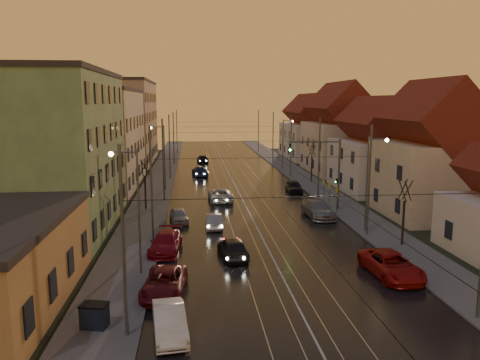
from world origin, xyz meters
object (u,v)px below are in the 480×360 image
object	(u,v)px
parked_left_1	(164,283)
parked_right_2	(294,187)
driving_car_3	(200,171)
parked_left_0	(170,321)
driving_car_0	(233,248)
parked_right_0	(391,265)
street_lamp_3	(285,139)
street_lamp_2	(162,151)
traffic_light_mast	(329,165)
street_lamp_0	(133,199)
parked_right_1	(318,209)
parked_left_3	(179,216)
dumpster	(95,316)
driving_car_4	(203,159)
driving_car_1	(214,221)
street_lamp_1	(371,175)
driving_car_2	(220,195)
parked_left_2	(166,243)

from	to	relation	value
parked_left_1	parked_right_2	bearing A→B (deg)	69.73
driving_car_3	parked_left_0	distance (m)	47.19
driving_car_0	parked_right_0	xyz separation A→B (m)	(9.54, -4.53, 0.02)
street_lamp_3	parked_left_0	size ratio (longest dim) A/B	1.92
street_lamp_2	parked_right_0	distance (m)	34.07
traffic_light_mast	parked_left_1	xyz separation A→B (m)	(-15.15, -19.19, -3.92)
street_lamp_0	parked_right_2	bearing A→B (deg)	58.40
parked_right_0	parked_right_1	size ratio (longest dim) A/B	0.99
driving_car_3	parked_right_2	size ratio (longest dim) A/B	1.17
driving_car_3	parked_right_1	xyz separation A→B (m)	(10.65, -25.73, 0.07)
street_lamp_2	parked_left_3	world-z (taller)	street_lamp_2
street_lamp_3	street_lamp_2	bearing A→B (deg)	-138.69
parked_left_0	dumpster	world-z (taller)	parked_left_0
street_lamp_3	parked_left_3	size ratio (longest dim) A/B	2.14
street_lamp_0	driving_car_0	size ratio (longest dim) A/B	1.86
street_lamp_3	parked_right_1	world-z (taller)	street_lamp_3
driving_car_4	dumpster	size ratio (longest dim) A/B	3.65
street_lamp_0	driving_car_1	distance (m)	12.58
street_lamp_1	street_lamp_3	distance (m)	36.00
street_lamp_2	driving_car_3	size ratio (longest dim) A/B	1.62
driving_car_0	parked_left_0	xyz separation A→B (m)	(-3.88, -10.65, -0.05)
driving_car_0	parked_right_2	xyz separation A→B (m)	(9.35, 22.84, -0.01)
parked_left_0	street_lamp_2	bearing A→B (deg)	86.82
driving_car_2	dumpster	bearing A→B (deg)	73.01
street_lamp_3	parked_right_0	bearing A→B (deg)	-92.89
driving_car_1	parked_left_2	xyz separation A→B (m)	(-3.78, -6.16, 0.06)
street_lamp_2	driving_car_3	world-z (taller)	street_lamp_2
traffic_light_mast	parked_left_2	bearing A→B (deg)	-143.15
parked_left_0	parked_left_3	world-z (taller)	parked_left_0
parked_left_3	parked_right_2	xyz separation A→B (m)	(13.36, 12.74, 0.08)
driving_car_0	parked_left_2	world-z (taller)	driving_car_0
driving_car_4	parked_left_3	world-z (taller)	driving_car_4
street_lamp_3	parked_left_1	size ratio (longest dim) A/B	1.63
driving_car_4	parked_left_0	xyz separation A→B (m)	(-2.99, -61.68, -0.06)
parked_right_2	parked_left_2	bearing A→B (deg)	-120.72
driving_car_3	dumpster	world-z (taller)	driving_car_3
parked_left_1	driving_car_3	bearing A→B (deg)	91.58
traffic_light_mast	driving_car_2	bearing A→B (deg)	153.00
driving_car_3	parked_left_3	bearing A→B (deg)	78.51
street_lamp_3	traffic_light_mast	distance (m)	28.03
driving_car_1	parked_left_0	bearing A→B (deg)	81.05
driving_car_4	parked_right_2	bearing A→B (deg)	105.25
parked_left_2	parked_right_1	size ratio (longest dim) A/B	0.91
traffic_light_mast	parked_right_0	distance (m)	18.29
street_lamp_1	parked_right_0	distance (m)	10.93
traffic_light_mast	parked_right_0	size ratio (longest dim) A/B	1.34
street_lamp_3	parked_right_2	size ratio (longest dim) A/B	1.90
traffic_light_mast	parked_left_0	size ratio (longest dim) A/B	1.73
street_lamp_2	driving_car_2	xyz separation A→B (m)	(6.59, -6.65, -4.16)
street_lamp_2	driving_car_4	world-z (taller)	street_lamp_2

